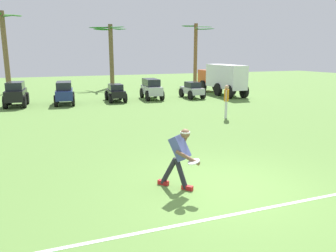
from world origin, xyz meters
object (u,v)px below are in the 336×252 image
(box_truck, at_px, (222,78))
(parked_car_slot_e, at_px, (151,88))
(parked_car_slot_f, at_px, (192,90))
(parked_car_slot_c, at_px, (64,92))
(parked_car_slot_b, at_px, (16,93))
(palm_tree_left_of_centre, at_px, (111,50))
(frisbee_thrower, at_px, (179,155))
(palm_tree_right_of_centre, at_px, (196,49))
(parked_car_slot_d, at_px, (116,92))
(teammate_near_sideline, at_px, (226,98))
(frisbee_in_flight, at_px, (194,162))
(palm_tree_far_left, at_px, (5,45))

(box_truck, bearing_deg, parked_car_slot_e, -175.88)
(parked_car_slot_f, bearing_deg, parked_car_slot_c, 177.80)
(parked_car_slot_b, relative_size, palm_tree_left_of_centre, 0.44)
(frisbee_thrower, height_order, parked_car_slot_f, frisbee_thrower)
(palm_tree_left_of_centre, bearing_deg, palm_tree_right_of_centre, -0.50)
(frisbee_thrower, xyz_separation_m, parked_car_slot_b, (-3.91, 14.35, -0.05))
(parked_car_slot_b, bearing_deg, palm_tree_right_of_centre, 29.32)
(parked_car_slot_d, height_order, palm_tree_right_of_centre, palm_tree_right_of_centre)
(teammate_near_sideline, xyz_separation_m, box_truck, (4.61, 8.04, 0.29))
(parked_car_slot_d, distance_m, box_truck, 8.18)
(palm_tree_right_of_centre, bearing_deg, parked_car_slot_d, -138.32)
(frisbee_in_flight, relative_size, parked_car_slot_f, 0.13)
(parked_car_slot_b, distance_m, palm_tree_far_left, 7.70)
(parked_car_slot_f, distance_m, palm_tree_far_left, 14.39)
(parked_car_slot_e, bearing_deg, frisbee_in_flight, -105.92)
(frisbee_thrower, relative_size, palm_tree_left_of_centre, 0.25)
(box_truck, distance_m, palm_tree_right_of_centre, 9.20)
(parked_car_slot_c, relative_size, parked_car_slot_f, 1.12)
(parked_car_slot_e, relative_size, palm_tree_right_of_centre, 0.42)
(parked_car_slot_c, bearing_deg, parked_car_slot_f, -2.20)
(parked_car_slot_e, bearing_deg, palm_tree_right_of_centre, 49.06)
(teammate_near_sideline, height_order, box_truck, box_truck)
(frisbee_in_flight, xyz_separation_m, parked_car_slot_d, (1.75, 14.67, -0.20))
(parked_car_slot_b, relative_size, palm_tree_right_of_centre, 0.41)
(teammate_near_sideline, distance_m, palm_tree_right_of_centre, 18.20)
(frisbee_thrower, bearing_deg, box_truck, 55.85)
(parked_car_slot_d, height_order, parked_car_slot_f, same)
(parked_car_slot_f, bearing_deg, palm_tree_right_of_centre, 62.04)
(frisbee_in_flight, bearing_deg, parked_car_slot_d, 83.20)
(box_truck, bearing_deg, frisbee_in_flight, -123.00)
(parked_car_slot_b, bearing_deg, box_truck, 1.63)
(teammate_near_sideline, relative_size, palm_tree_far_left, 0.26)
(palm_tree_left_of_centre, distance_m, palm_tree_right_of_centre, 8.48)
(frisbee_in_flight, height_order, palm_tree_far_left, palm_tree_far_left)
(frisbee_in_flight, bearing_deg, frisbee_thrower, 104.68)
(parked_car_slot_f, bearing_deg, box_truck, 17.59)
(parked_car_slot_d, bearing_deg, palm_tree_right_of_centre, 41.68)
(parked_car_slot_c, bearing_deg, parked_car_slot_d, 0.85)
(frisbee_thrower, relative_size, parked_car_slot_f, 0.63)
(teammate_near_sideline, bearing_deg, parked_car_slot_e, 97.84)
(parked_car_slot_b, bearing_deg, palm_tree_left_of_centre, 50.06)
(parked_car_slot_b, xyz_separation_m, parked_car_slot_d, (5.78, -0.15, -0.18))
(frisbee_thrower, bearing_deg, parked_car_slot_f, 62.74)
(parked_car_slot_e, distance_m, parked_car_slot_f, 2.83)
(teammate_near_sideline, distance_m, parked_car_slot_b, 12.04)
(parked_car_slot_d, bearing_deg, box_truck, 3.84)
(parked_car_slot_b, height_order, parked_car_slot_e, parked_car_slot_b)
(parked_car_slot_e, distance_m, palm_tree_left_of_centre, 9.51)
(palm_tree_far_left, bearing_deg, frisbee_in_flight, -77.61)
(teammate_near_sideline, distance_m, parked_car_slot_e, 7.71)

